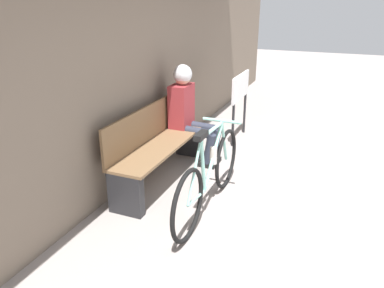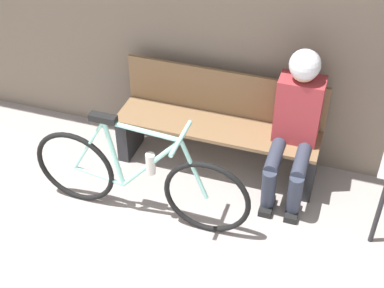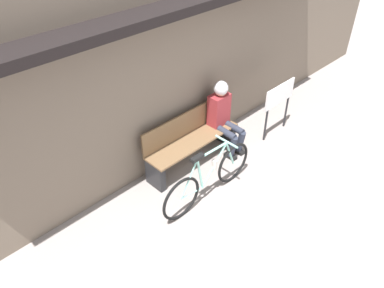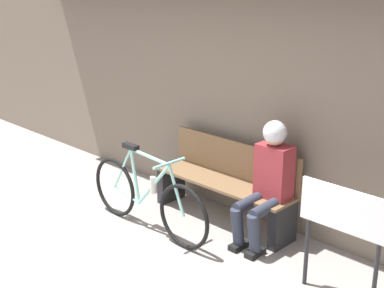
% 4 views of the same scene
% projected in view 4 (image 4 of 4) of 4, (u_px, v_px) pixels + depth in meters
% --- Properties ---
extents(storefront_wall, '(12.00, 0.56, 3.20)m').
position_uv_depth(storefront_wall, '(235.00, 61.00, 5.63)').
color(storefront_wall, '#756656').
rests_on(storefront_wall, ground_plane).
extents(park_bench_near, '(1.68, 0.42, 0.85)m').
position_uv_depth(park_bench_near, '(226.00, 184.00, 5.69)').
color(park_bench_near, brown).
rests_on(park_bench_near, ground_plane).
extents(bicycle, '(1.72, 0.40, 0.89)m').
position_uv_depth(bicycle, '(147.00, 197.00, 5.45)').
color(bicycle, black).
rests_on(bicycle, ground_plane).
extents(person_seated, '(0.34, 0.61, 1.23)m').
position_uv_depth(person_seated, '(268.00, 175.00, 5.11)').
color(person_seated, '#2D3342').
rests_on(person_seated, ground_plane).
extents(signboard, '(0.77, 0.04, 0.97)m').
position_uv_depth(signboard, '(344.00, 219.00, 4.18)').
color(signboard, '#232326').
rests_on(signboard, ground_plane).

